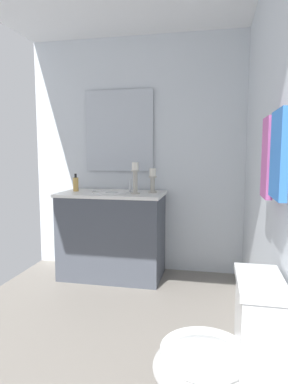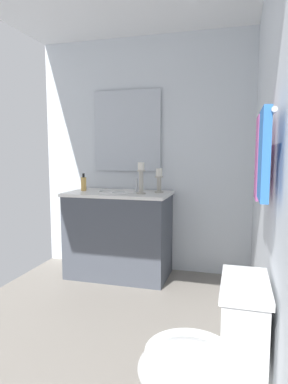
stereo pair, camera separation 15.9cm
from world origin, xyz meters
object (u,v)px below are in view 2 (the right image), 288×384
(mirror, at_px, (127,131))
(soap_bottle, at_px, (84,184))
(vanity_cabinet, at_px, (119,234))
(toilet, at_px, (205,364))
(towel_bar, at_px, (268,117))
(towel_center, at_px, (264,155))
(candle_holder_tall, at_px, (159,180))
(candle_holder_short, at_px, (141,177))
(sink_basin, at_px, (119,196))
(towel_near_vanity, at_px, (259,158))

(mirror, xyz_separation_m, soap_bottle, (0.25, -0.40, -0.55))
(vanity_cabinet, bearing_deg, toilet, 29.84)
(vanity_cabinet, relative_size, toilet, 1.39)
(towel_bar, bearing_deg, towel_center, -6.97)
(candle_holder_tall, distance_m, candle_holder_short, 0.20)
(sink_basin, distance_m, mirror, 0.72)
(sink_basin, distance_m, candle_holder_tall, 0.44)
(candle_holder_tall, distance_m, toilet, 2.08)
(towel_center, bearing_deg, towel_near_vanity, 180.00)
(towel_bar, bearing_deg, vanity_cabinet, -142.51)
(soap_bottle, bearing_deg, toilet, 37.95)
(sink_basin, bearing_deg, towel_bar, 37.46)
(vanity_cabinet, height_order, sink_basin, sink_basin)
(towel_near_vanity, bearing_deg, towel_center, 0.00)
(soap_bottle, xyz_separation_m, toilet, (1.84, 1.44, -0.57))
(soap_bottle, bearing_deg, candle_holder_short, 81.29)
(sink_basin, distance_m, candle_holder_short, 0.33)
(sink_basin, xyz_separation_m, towel_bar, (1.65, 1.26, 0.59))
(candle_holder_short, relative_size, toilet, 0.40)
(vanity_cabinet, relative_size, candle_holder_short, 3.44)
(mirror, xyz_separation_m, towel_center, (2.08, 1.25, -0.23))
(candle_holder_short, xyz_separation_m, soap_bottle, (-0.10, -0.65, -0.09))
(mirror, bearing_deg, towel_center, 30.98)
(candle_holder_tall, bearing_deg, soap_bottle, -87.21)
(towel_bar, xyz_separation_m, towel_near_vanity, (-0.15, -0.02, -0.17))
(candle_holder_short, height_order, towel_center, towel_center)
(candle_holder_tall, height_order, candle_holder_short, candle_holder_short)
(towel_near_vanity, xyz_separation_m, towel_center, (0.29, 0.00, 0.02))
(sink_basin, height_order, towel_bar, towel_bar)
(toilet, bearing_deg, sink_basin, -150.19)
(towel_center, bearing_deg, candle_holder_short, -150.14)
(vanity_cabinet, relative_size, towel_bar, 1.77)
(candle_holder_tall, xyz_separation_m, toilet, (1.88, 0.64, -0.62))
(mirror, height_order, candle_holder_short, mirror)
(vanity_cabinet, relative_size, towel_center, 2.97)
(candle_holder_tall, height_order, soap_bottle, candle_holder_tall)
(toilet, bearing_deg, candle_holder_tall, -161.22)
(candle_holder_tall, relative_size, towel_near_vanity, 0.62)
(towel_near_vanity, bearing_deg, towel_bar, 6.97)
(soap_bottle, bearing_deg, sink_basin, 86.08)
(vanity_cabinet, bearing_deg, towel_bar, 37.49)
(soap_bottle, bearing_deg, towel_near_vanity, 47.05)
(vanity_cabinet, xyz_separation_m, sink_basin, (0.00, 0.00, 0.39))
(candle_holder_short, distance_m, towel_near_vanity, 1.75)
(vanity_cabinet, distance_m, towel_center, 2.34)
(vanity_cabinet, xyz_separation_m, toilet, (1.82, 1.04, -0.07))
(sink_basin, bearing_deg, candle_holder_tall, 99.36)
(candle_holder_tall, bearing_deg, towel_center, 24.39)
(soap_bottle, height_order, toilet, soap_bottle)
(vanity_cabinet, height_order, candle_holder_short, candle_holder_short)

